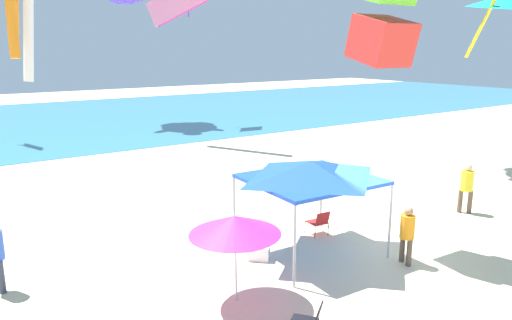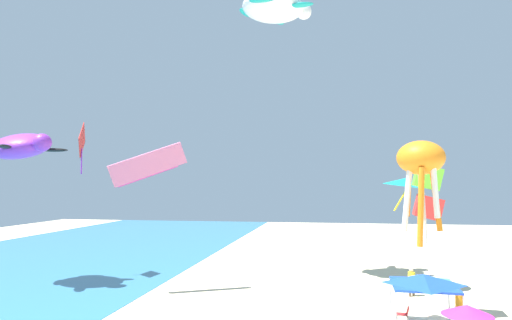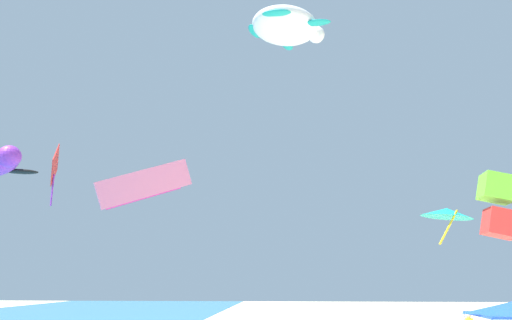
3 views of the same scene
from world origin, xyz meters
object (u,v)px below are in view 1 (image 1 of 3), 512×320
(cooler_box, at_px, (259,252))
(folding_chair_left_of_tent, at_px, (319,221))
(beach_umbrella, at_px, (235,225))
(person_kite_handler, at_px, (467,184))
(folding_chair_right_of_tent, at_px, (309,320))
(kite_delta_teal, at_px, (511,0))
(canopy_tent, at_px, (311,171))
(person_near_umbrella, at_px, (407,231))
(kite_box_lime, at_px, (384,10))

(cooler_box, bearing_deg, folding_chair_left_of_tent, 8.33)
(beach_umbrella, relative_size, person_kite_handler, 1.16)
(folding_chair_right_of_tent, relative_size, kite_delta_teal, 0.22)
(canopy_tent, bearing_deg, folding_chair_left_of_tent, 36.23)
(folding_chair_right_of_tent, height_order, person_near_umbrella, person_near_umbrella)
(canopy_tent, distance_m, folding_chair_left_of_tent, 2.35)
(beach_umbrella, height_order, kite_delta_teal, kite_delta_teal)
(person_near_umbrella, bearing_deg, beach_umbrella, 92.34)
(person_kite_handler, bearing_deg, kite_delta_teal, -128.11)
(beach_umbrella, xyz_separation_m, folding_chair_right_of_tent, (0.35, -2.20, -1.40))
(cooler_box, bearing_deg, kite_box_lime, -17.83)
(folding_chair_right_of_tent, distance_m, person_near_umbrella, 4.71)
(person_near_umbrella, bearing_deg, kite_box_lime, 5.97)
(kite_box_lime, bearing_deg, folding_chair_right_of_tent, -146.26)
(folding_chair_right_of_tent, xyz_separation_m, person_near_umbrella, (4.52, 1.26, 0.49))
(canopy_tent, relative_size, person_kite_handler, 1.91)
(folding_chair_left_of_tent, relative_size, person_kite_handler, 0.45)
(kite_delta_teal, relative_size, kite_box_lime, 1.22)
(person_kite_handler, bearing_deg, person_near_umbrella, 66.64)
(folding_chair_right_of_tent, xyz_separation_m, kite_box_lime, (4.70, 2.68, 6.28))
(cooler_box, distance_m, kite_box_lime, 7.42)
(person_near_umbrella, relative_size, kite_delta_teal, 0.44)
(cooler_box, xyz_separation_m, kite_delta_teal, (9.94, -0.89, 7.14))
(folding_chair_right_of_tent, height_order, kite_box_lime, kite_box_lime)
(folding_chair_left_of_tent, distance_m, person_kite_handler, 5.91)
(person_kite_handler, bearing_deg, folding_chair_left_of_tent, 36.99)
(canopy_tent, bearing_deg, beach_umbrella, -160.53)
(canopy_tent, relative_size, beach_umbrella, 1.64)
(folding_chair_left_of_tent, relative_size, kite_delta_teal, 0.22)
(kite_delta_teal, bearing_deg, person_near_umbrella, -149.97)
(person_kite_handler, bearing_deg, canopy_tent, 45.46)
(folding_chair_right_of_tent, distance_m, cooler_box, 4.00)
(person_kite_handler, height_order, kite_box_lime, kite_box_lime)
(beach_umbrella, xyz_separation_m, kite_box_lime, (5.05, 0.48, 4.88))
(beach_umbrella, height_order, folding_chair_right_of_tent, beach_umbrella)
(beach_umbrella, bearing_deg, cooler_box, 41.84)
(beach_umbrella, height_order, cooler_box, beach_umbrella)
(beach_umbrella, distance_m, folding_chair_right_of_tent, 2.63)
(kite_delta_teal, bearing_deg, kite_box_lime, -161.66)
(folding_chair_left_of_tent, height_order, kite_box_lime, kite_box_lime)
(folding_chair_right_of_tent, distance_m, kite_delta_teal, 13.54)
(canopy_tent, distance_m, person_near_umbrella, 3.02)
(beach_umbrella, height_order, folding_chair_left_of_tent, beach_umbrella)
(folding_chair_right_of_tent, relative_size, folding_chair_left_of_tent, 1.00)
(canopy_tent, distance_m, folding_chair_right_of_tent, 4.81)
(canopy_tent, height_order, person_near_umbrella, canopy_tent)
(person_kite_handler, xyz_separation_m, kite_delta_teal, (1.64, 0.05, 6.28))
(person_kite_handler, bearing_deg, folding_chair_right_of_tent, 66.12)
(canopy_tent, bearing_deg, folding_chair_right_of_tent, -130.69)
(folding_chair_right_of_tent, bearing_deg, beach_umbrella, -117.76)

